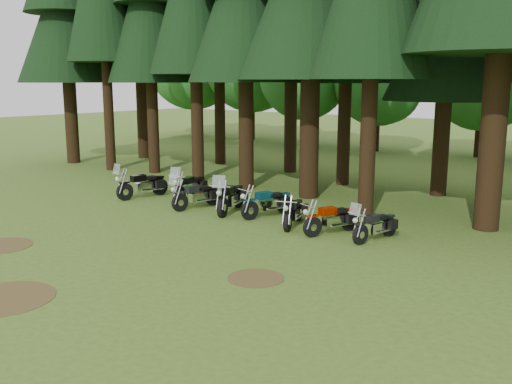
{
  "coord_description": "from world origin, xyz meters",
  "views": [
    {
      "loc": [
        12.75,
        -9.75,
        4.71
      ],
      "look_at": [
        0.89,
        5.0,
        1.0
      ],
      "focal_mm": 40.0,
      "sensor_mm": 36.0,
      "label": 1
    }
  ],
  "objects_px": {
    "motorcycle_4": "(268,204)",
    "motorcycle_6": "(332,220)",
    "motorcycle_3": "(231,198)",
    "motorcycle_1": "(190,187)",
    "motorcycle_5": "(293,213)",
    "motorcycle_7": "(375,226)",
    "motorcycle_0": "(142,186)",
    "motorcycle_2": "(197,196)"
  },
  "relations": [
    {
      "from": "motorcycle_2",
      "to": "motorcycle_6",
      "type": "bearing_deg",
      "value": 10.32
    },
    {
      "from": "motorcycle_1",
      "to": "motorcycle_2",
      "type": "height_order",
      "value": "motorcycle_1"
    },
    {
      "from": "motorcycle_2",
      "to": "motorcycle_3",
      "type": "relative_size",
      "value": 0.94
    },
    {
      "from": "motorcycle_2",
      "to": "motorcycle_6",
      "type": "xyz_separation_m",
      "value": [
        5.83,
        0.06,
        -0.03
      ]
    },
    {
      "from": "motorcycle_2",
      "to": "motorcycle_7",
      "type": "xyz_separation_m",
      "value": [
        7.23,
        0.23,
        -0.05
      ]
    },
    {
      "from": "motorcycle_0",
      "to": "motorcycle_6",
      "type": "relative_size",
      "value": 1.18
    },
    {
      "from": "motorcycle_5",
      "to": "motorcycle_7",
      "type": "distance_m",
      "value": 2.89
    },
    {
      "from": "motorcycle_1",
      "to": "motorcycle_2",
      "type": "bearing_deg",
      "value": -51.72
    },
    {
      "from": "motorcycle_0",
      "to": "motorcycle_7",
      "type": "bearing_deg",
      "value": 9.77
    },
    {
      "from": "motorcycle_1",
      "to": "motorcycle_3",
      "type": "relative_size",
      "value": 0.97
    },
    {
      "from": "motorcycle_7",
      "to": "motorcycle_1",
      "type": "bearing_deg",
      "value": -174.49
    },
    {
      "from": "motorcycle_4",
      "to": "motorcycle_0",
      "type": "bearing_deg",
      "value": -160.2
    },
    {
      "from": "motorcycle_6",
      "to": "motorcycle_7",
      "type": "bearing_deg",
      "value": 27.11
    },
    {
      "from": "motorcycle_2",
      "to": "motorcycle_6",
      "type": "height_order",
      "value": "motorcycle_2"
    },
    {
      "from": "motorcycle_3",
      "to": "motorcycle_6",
      "type": "bearing_deg",
      "value": -23.92
    },
    {
      "from": "motorcycle_2",
      "to": "motorcycle_4",
      "type": "bearing_deg",
      "value": 21.67
    },
    {
      "from": "motorcycle_1",
      "to": "motorcycle_7",
      "type": "distance_m",
      "value": 8.62
    },
    {
      "from": "motorcycle_2",
      "to": "motorcycle_6",
      "type": "distance_m",
      "value": 5.83
    },
    {
      "from": "motorcycle_1",
      "to": "motorcycle_5",
      "type": "relative_size",
      "value": 1.14
    },
    {
      "from": "motorcycle_2",
      "to": "motorcycle_3",
      "type": "height_order",
      "value": "motorcycle_3"
    },
    {
      "from": "motorcycle_1",
      "to": "motorcycle_3",
      "type": "xyz_separation_m",
      "value": [
        2.79,
        -0.69,
        0.03
      ]
    },
    {
      "from": "motorcycle_0",
      "to": "motorcycle_2",
      "type": "relative_size",
      "value": 1.07
    },
    {
      "from": "motorcycle_0",
      "to": "motorcycle_7",
      "type": "relative_size",
      "value": 1.19
    },
    {
      "from": "motorcycle_1",
      "to": "motorcycle_2",
      "type": "relative_size",
      "value": 1.04
    },
    {
      "from": "motorcycle_1",
      "to": "motorcycle_6",
      "type": "xyz_separation_m",
      "value": [
        7.18,
        -0.92,
        -0.05
      ]
    },
    {
      "from": "motorcycle_3",
      "to": "motorcycle_4",
      "type": "height_order",
      "value": "motorcycle_3"
    },
    {
      "from": "motorcycle_6",
      "to": "motorcycle_7",
      "type": "distance_m",
      "value": 1.41
    },
    {
      "from": "motorcycle_1",
      "to": "motorcycle_5",
      "type": "bearing_deg",
      "value": -24.44
    },
    {
      "from": "motorcycle_4",
      "to": "motorcycle_5",
      "type": "distance_m",
      "value": 1.55
    },
    {
      "from": "motorcycle_1",
      "to": "motorcycle_4",
      "type": "relative_size",
      "value": 1.06
    },
    {
      "from": "motorcycle_3",
      "to": "motorcycle_4",
      "type": "bearing_deg",
      "value": -8.54
    },
    {
      "from": "motorcycle_0",
      "to": "motorcycle_5",
      "type": "height_order",
      "value": "motorcycle_0"
    },
    {
      "from": "motorcycle_3",
      "to": "motorcycle_5",
      "type": "relative_size",
      "value": 1.18
    },
    {
      "from": "motorcycle_3",
      "to": "motorcycle_5",
      "type": "distance_m",
      "value": 2.92
    },
    {
      "from": "motorcycle_3",
      "to": "motorcycle_7",
      "type": "height_order",
      "value": "motorcycle_3"
    },
    {
      "from": "motorcycle_4",
      "to": "motorcycle_6",
      "type": "height_order",
      "value": "motorcycle_4"
    },
    {
      "from": "motorcycle_4",
      "to": "motorcycle_6",
      "type": "bearing_deg",
      "value": 3.64
    },
    {
      "from": "motorcycle_0",
      "to": "motorcycle_2",
      "type": "height_order",
      "value": "motorcycle_0"
    },
    {
      "from": "motorcycle_1",
      "to": "motorcycle_5",
      "type": "height_order",
      "value": "motorcycle_1"
    },
    {
      "from": "motorcycle_0",
      "to": "motorcycle_2",
      "type": "distance_m",
      "value": 3.13
    },
    {
      "from": "motorcycle_4",
      "to": "motorcycle_7",
      "type": "height_order",
      "value": "motorcycle_7"
    },
    {
      "from": "motorcycle_4",
      "to": "motorcycle_3",
      "type": "bearing_deg",
      "value": -153.4
    }
  ]
}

